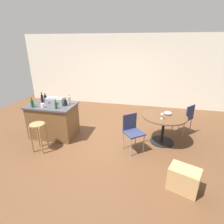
% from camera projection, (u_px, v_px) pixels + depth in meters
% --- Properties ---
extents(ground_plane, '(8.80, 8.80, 0.00)m').
position_uv_depth(ground_plane, '(101.00, 138.00, 4.76)').
color(ground_plane, brown).
extents(back_wall, '(8.00, 0.10, 2.70)m').
position_uv_depth(back_wall, '(121.00, 71.00, 6.95)').
color(back_wall, silver).
rests_on(back_wall, ground_plane).
extents(kitchen_island, '(1.20, 0.80, 0.89)m').
position_uv_depth(kitchen_island, '(54.00, 120.00, 4.76)').
color(kitchen_island, brown).
rests_on(kitchen_island, ground_plane).
extents(wooden_stool, '(0.33, 0.33, 0.68)m').
position_uv_depth(wooden_stool, '(38.00, 131.00, 4.07)').
color(wooden_stool, '#A37A4C').
rests_on(wooden_stool, ground_plane).
extents(dining_table, '(1.07, 1.07, 0.73)m').
position_uv_depth(dining_table, '(164.00, 122.00, 4.39)').
color(dining_table, black).
rests_on(dining_table, ground_plane).
extents(folding_chair_near, '(0.56, 0.56, 0.86)m').
position_uv_depth(folding_chair_near, '(185.00, 117.00, 4.83)').
color(folding_chair_near, navy).
rests_on(folding_chair_near, ground_plane).
extents(folding_chair_far, '(0.56, 0.56, 0.86)m').
position_uv_depth(folding_chair_far, '(132.00, 130.00, 4.11)').
color(folding_chair_far, navy).
rests_on(folding_chair_far, ground_plane).
extents(toolbox, '(0.47, 0.22, 0.19)m').
position_uv_depth(toolbox, '(55.00, 101.00, 4.58)').
color(toolbox, gray).
rests_on(toolbox, kitchen_island).
extents(bottle_0, '(0.06, 0.06, 0.24)m').
position_uv_depth(bottle_0, '(56.00, 105.00, 4.29)').
color(bottle_0, '#194C23').
rests_on(bottle_0, kitchen_island).
extents(bottle_1, '(0.06, 0.06, 0.28)m').
position_uv_depth(bottle_1, '(42.00, 98.00, 4.74)').
color(bottle_1, black).
rests_on(bottle_1, kitchen_island).
extents(bottle_2, '(0.08, 0.08, 0.29)m').
position_uv_depth(bottle_2, '(69.00, 100.00, 4.58)').
color(bottle_2, '#B7B2AD').
rests_on(bottle_2, kitchen_island).
extents(bottle_3, '(0.07, 0.07, 0.25)m').
position_uv_depth(bottle_3, '(32.00, 104.00, 4.38)').
color(bottle_3, '#194C23').
rests_on(bottle_3, kitchen_island).
extents(bottle_4, '(0.06, 0.06, 0.20)m').
position_uv_depth(bottle_4, '(32.00, 102.00, 4.52)').
color(bottle_4, '#194C23').
rests_on(bottle_4, kitchen_island).
extents(bottle_5, '(0.08, 0.08, 0.21)m').
position_uv_depth(bottle_5, '(45.00, 98.00, 4.86)').
color(bottle_5, black).
rests_on(bottle_5, kitchen_island).
extents(bottle_6, '(0.07, 0.07, 0.20)m').
position_uv_depth(bottle_6, '(66.00, 103.00, 4.50)').
color(bottle_6, black).
rests_on(bottle_6, kitchen_island).
extents(cup_0, '(0.11, 0.07, 0.10)m').
position_uv_depth(cup_0, '(51.00, 100.00, 4.83)').
color(cup_0, '#DB6651').
rests_on(cup_0, kitchen_island).
extents(cup_1, '(0.12, 0.08, 0.10)m').
position_uv_depth(cup_1, '(43.00, 105.00, 4.39)').
color(cup_1, white).
rests_on(cup_1, kitchen_island).
extents(cup_2, '(0.12, 0.08, 0.09)m').
position_uv_depth(cup_2, '(41.00, 99.00, 4.89)').
color(cup_2, '#DB6651').
rests_on(cup_2, kitchen_island).
extents(wine_glass, '(0.07, 0.07, 0.14)m').
position_uv_depth(wine_glass, '(162.00, 114.00, 4.12)').
color(wine_glass, silver).
rests_on(wine_glass, dining_table).
extents(serving_bowl, '(0.18, 0.18, 0.07)m').
position_uv_depth(serving_bowl, '(168.00, 113.00, 4.39)').
color(serving_bowl, white).
rests_on(serving_bowl, dining_table).
extents(cardboard_box, '(0.58, 0.49, 0.43)m').
position_uv_depth(cardboard_box, '(184.00, 179.00, 3.04)').
color(cardboard_box, tan).
rests_on(cardboard_box, ground_plane).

